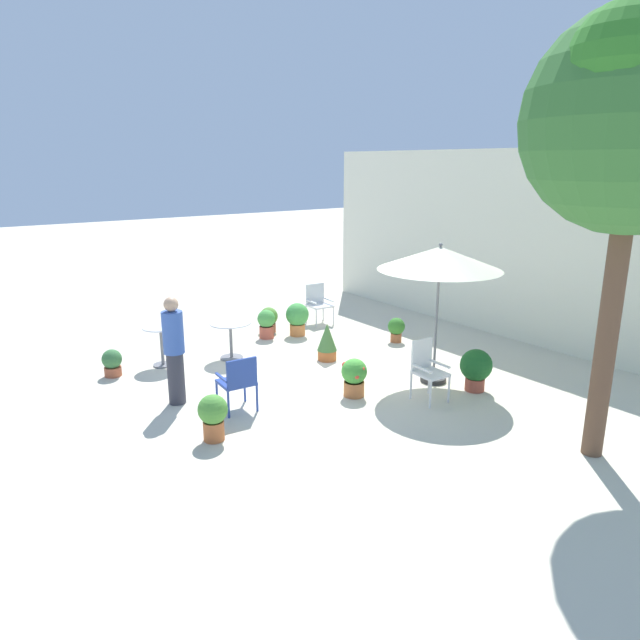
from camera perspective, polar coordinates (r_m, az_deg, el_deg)
name	(u,v)px	position (r m, az deg, el deg)	size (l,w,h in m)	color
ground_plane	(311,375)	(10.21, -0.89, -5.44)	(60.00, 60.00, 0.00)	beige
villa_facade	(493,243)	(13.05, 16.77, 7.34)	(10.01, 0.30, 3.90)	silver
patio_umbrella_0	(440,260)	(9.56, 11.79, 5.87)	(2.03, 2.03, 2.38)	#2D2D2D
cafe_table_0	(161,339)	(10.89, -15.45, -1.79)	(0.65, 0.65, 0.75)	silver
cafe_table_1	(231,333)	(11.02, -8.84, -1.29)	(0.79, 0.79, 0.72)	silver
patio_chair_0	(318,301)	(13.34, -0.22, 1.86)	(0.52, 0.53, 0.91)	white
patio_chair_1	(238,380)	(8.67, -8.09, -5.88)	(0.51, 0.53, 0.87)	#253F94
patio_chair_2	(427,367)	(9.18, 10.54, -4.57)	(0.49, 0.45, 0.96)	white
potted_plant_0	(354,376)	(9.23, 3.40, -5.55)	(0.41, 0.41, 0.62)	#BC6C3A
potted_plant_1	(269,319)	(12.71, -5.09, 0.12)	(0.40, 0.40, 0.56)	#97513C
potted_plant_2	(266,323)	(12.27, -5.33, -0.29)	(0.38, 0.38, 0.61)	#B04F3C
potted_plant_3	(297,317)	(12.39, -2.26, 0.26)	(0.50, 0.50, 0.71)	#C5733C
potted_plant_4	(112,362)	(10.72, -19.89, -3.96)	(0.34, 0.34, 0.48)	#AF5739
potted_plant_5	(327,341)	(10.84, 0.71, -2.14)	(0.38, 0.38, 0.72)	#B7602F
potted_plant_6	(476,368)	(9.74, 15.19, -4.58)	(0.52, 0.52, 0.70)	#A04836
potted_plant_7	(396,328)	(12.06, 7.57, -0.83)	(0.36, 0.36, 0.52)	#9E5833
potted_plant_8	(213,415)	(7.92, -10.55, -9.21)	(0.40, 0.40, 0.65)	#B46135
standing_person	(174,349)	(9.04, -14.25, -2.84)	(0.43, 0.43, 1.69)	#33333D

